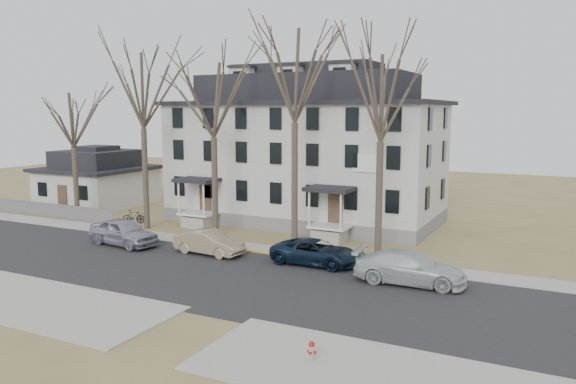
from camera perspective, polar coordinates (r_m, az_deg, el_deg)
The scene contains 20 objects.
ground at distance 28.31m, azimuth -10.05°, elevation -9.41°, with size 120.00×120.00×0.00m, color olive.
main_road at distance 29.87m, azimuth -7.74°, elevation -8.42°, with size 120.00×10.00×0.04m, color #27272A.
far_sidewalk at distance 34.79m, azimuth -2.13°, elevation -5.95°, with size 120.00×2.00×0.08m, color #A09F97.
near_sidewalk_right at distance 19.10m, azimuth 11.50°, elevation -18.43°, with size 14.00×5.00×0.08m, color #A09F97.
yellow_curb at distance 31.95m, azimuth 5.03°, elevation -7.27°, with size 14.00×0.25×0.06m, color gold.
boarding_house at distance 43.64m, azimuth 1.83°, elevation 4.10°, with size 20.80×12.36×12.05m.
small_house at distance 53.98m, azimuth -18.77°, elevation 1.12°, with size 8.70×8.70×5.00m.
fence at distance 49.25m, azimuth -23.20°, elevation -2.40°, with size 14.00×0.06×1.20m, color gray.
tree_far_left at distance 41.59m, azimuth -14.61°, elevation 10.49°, with size 8.40×8.40×13.72m.
tree_mid_left at distance 37.90m, azimuth -7.62°, elevation 9.80°, with size 7.80×7.80×12.74m.
tree_center at distance 34.97m, azimuth 0.69°, elevation 12.44°, with size 9.00×9.00×14.70m.
tree_mid_right at distance 32.86m, azimuth 9.48°, elevation 10.01°, with size 7.80×7.80×12.74m.
tree_bungalow at distance 46.45m, azimuth -21.08°, elevation 7.19°, with size 6.60×6.60×10.78m.
car_silver at distance 37.28m, azimuth -16.37°, elevation -3.98°, with size 2.01×4.99×1.70m, color #A1A1B5.
car_tan at distance 33.90m, azimuth -8.00°, elevation -5.15°, with size 1.53×4.37×1.44m, color #9C8968.
car_navy at distance 31.46m, azimuth 2.80°, elevation -6.19°, with size 2.29×4.97×1.38m, color black.
car_white at distance 28.65m, azimuth 12.27°, elevation -7.60°, with size 2.24×5.50×1.60m, color #B9C2C1.
bicycle_left at distance 43.68m, azimuth -14.54°, elevation -2.64°, with size 0.64×1.84×0.97m, color black.
bicycle_right at distance 44.34m, azimuth -15.41°, elevation -2.48°, with size 0.48×1.68×1.01m, color black.
fire_hydrant at distance 19.93m, azimuth 2.42°, elevation -15.89°, with size 0.31×0.29×0.75m.
Camera 1 is at (16.26, -21.56, 8.52)m, focal length 35.00 mm.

